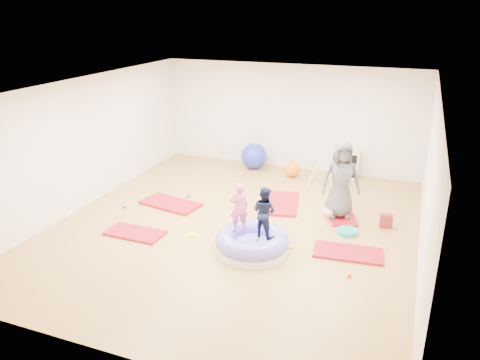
% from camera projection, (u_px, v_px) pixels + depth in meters
% --- Properties ---
extents(room, '(7.01, 8.01, 2.81)m').
position_uv_depth(room, '(234.00, 161.00, 8.98)').
color(room, '#9A8350').
rests_on(room, ground).
extents(gym_mat_front_left, '(1.14, 0.58, 0.05)m').
position_uv_depth(gym_mat_front_left, '(135.00, 233.00, 9.14)').
color(gym_mat_front_left, maroon).
rests_on(gym_mat_front_left, ground).
extents(gym_mat_mid_left, '(1.42, 0.89, 0.06)m').
position_uv_depth(gym_mat_mid_left, '(170.00, 204.00, 10.48)').
color(gym_mat_mid_left, maroon).
rests_on(gym_mat_mid_left, ground).
extents(gym_mat_center_back, '(0.93, 1.45, 0.06)m').
position_uv_depth(gym_mat_center_back, '(282.00, 203.00, 10.50)').
color(gym_mat_center_back, maroon).
rests_on(gym_mat_center_back, ground).
extents(gym_mat_right, '(1.27, 0.72, 0.05)m').
position_uv_depth(gym_mat_right, '(348.00, 253.00, 8.40)').
color(gym_mat_right, maroon).
rests_on(gym_mat_right, ground).
extents(gym_mat_rear_right, '(0.85, 1.18, 0.04)m').
position_uv_depth(gym_mat_rear_right, '(341.00, 215.00, 9.93)').
color(gym_mat_rear_right, maroon).
rests_on(gym_mat_rear_right, ground).
extents(inflatable_cushion, '(1.35, 1.35, 0.42)m').
position_uv_depth(inflatable_cushion, '(252.00, 243.00, 8.46)').
color(inflatable_cushion, white).
rests_on(inflatable_cushion, ground).
extents(child_pink, '(0.40, 0.37, 0.92)m').
position_uv_depth(child_pink, '(239.00, 205.00, 8.37)').
color(child_pink, '#D75485').
rests_on(child_pink, inflatable_cushion).
extents(child_navy, '(0.54, 0.47, 0.93)m').
position_uv_depth(child_navy, '(264.00, 209.00, 8.16)').
color(child_navy, black).
rests_on(child_navy, inflatable_cushion).
extents(adult_caregiver, '(0.92, 0.76, 1.61)m').
position_uv_depth(adult_caregiver, '(341.00, 179.00, 9.59)').
color(adult_caregiver, '#4D4D50').
rests_on(adult_caregiver, gym_mat_rear_right).
extents(infant, '(0.34, 0.35, 0.20)m').
position_uv_depth(infant, '(331.00, 212.00, 9.78)').
color(infant, '#C0D6F8').
rests_on(infant, gym_mat_rear_right).
extents(ball_pit_balls, '(5.12, 2.17, 0.06)m').
position_uv_depth(ball_pit_balls, '(223.00, 219.00, 9.71)').
color(ball_pit_balls, '#1E2DBA').
rests_on(ball_pit_balls, ground).
extents(exercise_ball_blue, '(0.70, 0.70, 0.70)m').
position_uv_depth(exercise_ball_blue, '(254.00, 156.00, 12.73)').
color(exercise_ball_blue, '#1E2DBA').
rests_on(exercise_ball_blue, ground).
extents(exercise_ball_orange, '(0.42, 0.42, 0.42)m').
position_uv_depth(exercise_ball_orange, '(292.00, 169.00, 12.14)').
color(exercise_ball_orange, orange).
rests_on(exercise_ball_orange, ground).
extents(infant_play_gym, '(0.66, 0.62, 0.50)m').
position_uv_depth(infant_play_gym, '(323.00, 173.00, 11.51)').
color(infant_play_gym, silver).
rests_on(infant_play_gym, ground).
extents(cube_shelf, '(0.70, 0.35, 0.70)m').
position_uv_depth(cube_shelf, '(345.00, 164.00, 12.13)').
color(cube_shelf, silver).
rests_on(cube_shelf, ground).
extents(balance_disc, '(0.40, 0.40, 0.09)m').
position_uv_depth(balance_disc, '(347.00, 232.00, 9.15)').
color(balance_disc, teal).
rests_on(balance_disc, ground).
extents(backpack, '(0.26, 0.18, 0.28)m').
position_uv_depth(backpack, '(386.00, 221.00, 9.38)').
color(backpack, red).
rests_on(backpack, ground).
extents(yellow_toy, '(0.20, 0.20, 0.03)m').
position_uv_depth(yellow_toy, '(192.00, 234.00, 9.10)').
color(yellow_toy, '#FAF514').
rests_on(yellow_toy, ground).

